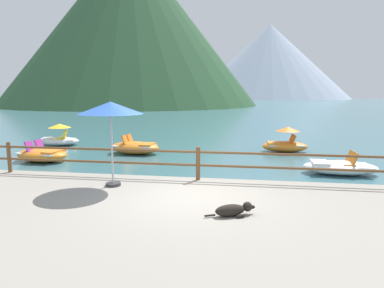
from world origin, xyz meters
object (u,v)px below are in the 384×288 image
beach_umbrella (111,109)px  pedal_boat_2 (58,138)px  pedal_boat_3 (42,154)px  dog_resting (233,210)px  pedal_boat_1 (135,147)px  pedal_boat_0 (340,167)px  pedal_boat_4 (285,144)px

beach_umbrella → pedal_boat_2: bearing=127.6°
pedal_boat_2 → pedal_boat_3: bearing=-68.1°
beach_umbrella → dog_resting: (3.28, -1.75, -1.92)m
dog_resting → pedal_boat_1: (-4.96, 8.59, -0.22)m
pedal_boat_1 → beach_umbrella: bearing=-76.1°
dog_resting → pedal_boat_0: 6.84m
pedal_boat_2 → pedal_boat_3: pedal_boat_2 is taller
beach_umbrella → pedal_boat_4: bearing=57.8°
beach_umbrella → pedal_boat_3: beach_umbrella is taller
pedal_boat_0 → pedal_boat_4: 4.63m
pedal_boat_0 → pedal_boat_3: size_ratio=1.06×
pedal_boat_1 → pedal_boat_3: pedal_boat_1 is taller
dog_resting → pedal_boat_0: size_ratio=0.40×
beach_umbrella → pedal_boat_2: (-6.61, 8.60, -2.05)m
pedal_boat_0 → pedal_boat_1: 8.90m
pedal_boat_0 → pedal_boat_1: bearing=162.1°
beach_umbrella → pedal_boat_3: (-4.95, 4.48, -2.15)m
dog_resting → pedal_boat_4: pedal_boat_4 is taller
dog_resting → pedal_boat_0: bearing=59.1°
pedal_boat_3 → pedal_boat_4: 11.07m
beach_umbrella → pedal_boat_4: size_ratio=0.99×
pedal_boat_1 → pedal_boat_2: pedal_boat_2 is taller
pedal_boat_0 → pedal_boat_3: 11.75m
pedal_boat_3 → pedal_boat_2: bearing=111.9°
beach_umbrella → pedal_boat_0: bearing=31.2°
pedal_boat_0 → pedal_boat_4: (-1.43, 4.40, 0.16)m
beach_umbrella → pedal_boat_3: 7.02m
pedal_boat_3 → dog_resting: bearing=-37.2°
pedal_boat_1 → pedal_boat_2: (-4.92, 1.76, 0.09)m
dog_resting → pedal_boat_2: size_ratio=0.42×
pedal_boat_1 → pedal_boat_3: bearing=-144.2°
pedal_boat_0 → pedal_boat_2: (-13.40, 4.49, 0.15)m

